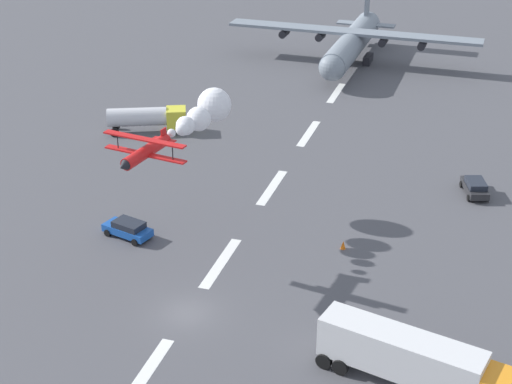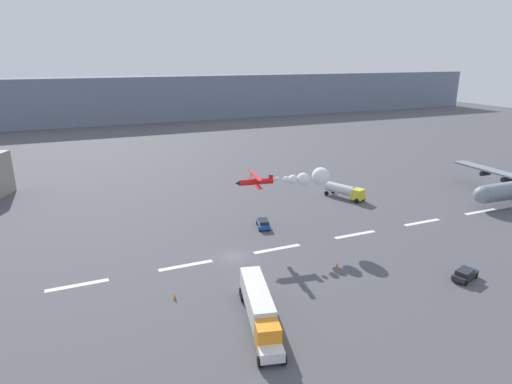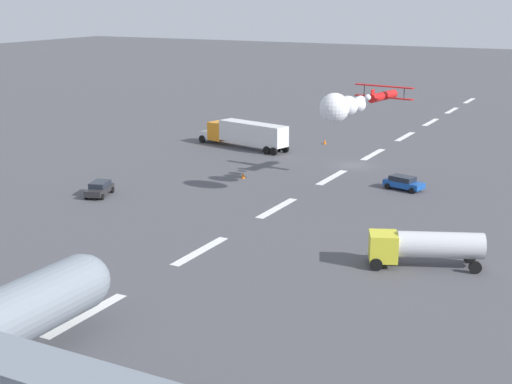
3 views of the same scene
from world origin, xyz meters
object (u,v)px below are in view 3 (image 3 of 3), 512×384
Objects in this scene: stunt_biplane_red at (347,105)px; traffic_cone_far at (243,175)px; fuel_tanker_truck at (424,246)px; airport_staff_sedan at (403,182)px; semi_truck_orange at (245,133)px; traffic_cone_near at (325,142)px; followme_car_yellow at (100,188)px.

traffic_cone_far is at bearing -97.84° from stunt_biplane_red.
fuel_tanker_truck is 24.49m from airport_staff_sedan.
semi_truck_orange is 3.15× the size of airport_staff_sedan.
traffic_cone_near is at bearing -148.57° from fuel_tanker_truck.
traffic_cone_near is (-42.97, -26.25, -1.37)m from fuel_tanker_truck.
traffic_cone_near is at bearing 178.70° from traffic_cone_far.
semi_truck_orange reaches higher than traffic_cone_near.
traffic_cone_near and traffic_cone_far have the same top height.
stunt_biplane_red is 23.43m from fuel_tanker_truck.
semi_truck_orange is 1.62× the size of fuel_tanker_truck.
airport_staff_sedan is (12.31, 26.50, -1.32)m from semi_truck_orange.
airport_staff_sedan is 6.29× the size of traffic_cone_far.
traffic_cone_far is (-19.31, -26.79, -1.37)m from fuel_tanker_truck.
stunt_biplane_red is at bearing 26.79° from traffic_cone_near.
fuel_tanker_truck is 50.37m from traffic_cone_near.
semi_truck_orange is at bearing 176.79° from followme_car_yellow.
fuel_tanker_truck is 33.05m from traffic_cone_far.
airport_staff_sedan is at bearing 65.08° from semi_truck_orange.
traffic_cone_near is (-7.73, 8.81, -1.75)m from semi_truck_orange.
followme_car_yellow and airport_staff_sedan have the same top height.
traffic_cone_far is at bearing 27.46° from semi_truck_orange.
fuel_tanker_truck reaches higher than followme_car_yellow.
fuel_tanker_truck is at bearing 37.45° from stunt_biplane_red.
traffic_cone_far is at bearing 144.56° from followme_car_yellow.
traffic_cone_near is at bearing 131.24° from semi_truck_orange.
semi_truck_orange reaches higher than airport_staff_sedan.
fuel_tanker_truck is (35.24, 35.07, -0.39)m from semi_truck_orange.
stunt_biplane_red is 30.09m from traffic_cone_near.
followme_car_yellow is at bearing -58.01° from airport_staff_sedan.
fuel_tanker_truck is at bearing 81.75° from followme_car_yellow.
fuel_tanker_truck is (17.46, 13.38, -8.06)m from stunt_biplane_red.
followme_car_yellow reaches higher than traffic_cone_far.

